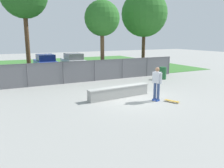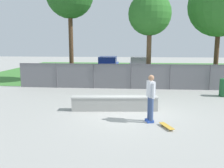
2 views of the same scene
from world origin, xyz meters
The scene contains 11 objects.
ground_plane centered at (0.00, 0.00, 0.00)m, with size 80.00×80.00×0.00m, color #9E9E99.
grass_strip centered at (0.00, 16.04, 0.01)m, with size 26.89×20.00×0.02m, color #3D7A33.
concrete_ledge centered at (-0.69, 0.52, 0.32)m, with size 3.86×0.80×0.64m.
skateboarder centered at (0.78, -0.97, 1.01)m, with size 0.36×0.58×1.82m.
skateboard centered at (1.33, -1.61, 0.07)m, with size 0.48×0.82×0.09m.
chainlink_fence centered at (0.00, 5.74, 0.89)m, with size 14.96×0.07×1.64m.
tree_near_right centered at (1.16, 6.79, 4.82)m, with size 2.85×2.85×6.29m.
tree_mid centered at (5.90, 7.72, 5.47)m, with size 4.25×4.25×7.61m.
car_blue centered at (-2.29, 13.24, 0.84)m, with size 2.04×4.21×1.66m.
car_silver centered at (0.67, 13.30, 0.84)m, with size 2.04×4.21×1.66m.
trash_bin centered at (5.25, 3.93, 0.50)m, with size 0.56×0.56×0.99m, color #1E592D.
Camera 1 is at (-6.74, -10.44, 3.39)m, focal length 36.36 mm.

